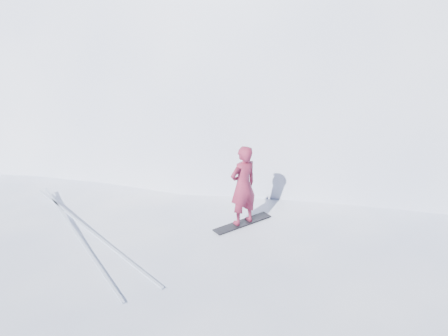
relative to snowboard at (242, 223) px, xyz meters
name	(u,v)px	position (x,y,z in m)	size (l,w,h in m)	color
near_ridge	(238,334)	(-0.63, -0.98, -2.41)	(36.00, 28.00, 4.80)	white
summit_peak	(333,75)	(20.37, 22.02, -2.41)	(60.00, 56.00, 56.00)	white
peak_shoulder	(235,112)	(8.37, 16.02, -2.41)	(28.00, 24.00, 18.00)	white
snowboard	(242,223)	(0.00, 0.00, 0.00)	(1.59, 0.30, 0.03)	black
snowboarder	(243,186)	(0.00, 0.00, 1.00)	(0.72, 0.47, 1.98)	maroon
board_tracks	(84,232)	(-3.56, 1.31, 0.01)	(1.54, 5.98, 0.04)	silver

